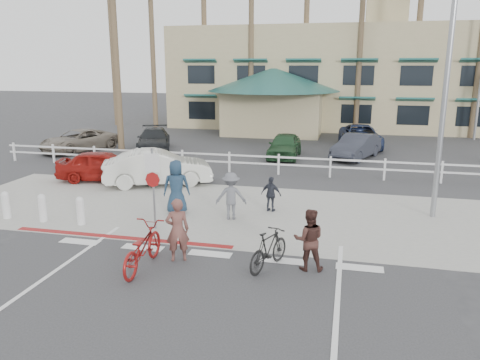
% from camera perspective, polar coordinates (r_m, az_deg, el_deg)
% --- Properties ---
extents(ground, '(140.00, 140.00, 0.00)m').
position_cam_1_polar(ground, '(12.54, -4.46, -10.06)').
color(ground, '#333335').
extents(bike_path, '(12.00, 16.00, 0.01)m').
position_cam_1_polar(bike_path, '(10.85, -7.74, -14.18)').
color(bike_path, '#333335').
rests_on(bike_path, ground).
extents(sidewalk_plaza, '(22.00, 7.00, 0.01)m').
position_cam_1_polar(sidewalk_plaza, '(16.60, 0.23, -3.91)').
color(sidewalk_plaza, gray).
rests_on(sidewalk_plaza, ground).
extents(cross_street, '(40.00, 5.00, 0.01)m').
position_cam_1_polar(cross_street, '(20.37, 2.75, -0.55)').
color(cross_street, '#333335').
rests_on(cross_street, ground).
extents(parking_lot, '(50.00, 16.00, 0.01)m').
position_cam_1_polar(parking_lot, '(29.56, 6.12, 3.94)').
color(parking_lot, '#333335').
rests_on(parking_lot, ground).
extents(curb_red, '(7.00, 0.25, 0.02)m').
position_cam_1_polar(curb_red, '(14.66, -14.35, -6.80)').
color(curb_red, maroon).
rests_on(curb_red, ground).
extents(rail_fence, '(29.40, 0.16, 1.00)m').
position_cam_1_polar(rail_fence, '(22.10, 4.99, 1.89)').
color(rail_fence, silver).
rests_on(rail_fence, ground).
extents(building, '(28.00, 16.00, 11.30)m').
position_cam_1_polar(building, '(41.93, 11.44, 14.43)').
color(building, tan).
rests_on(building, ground).
extents(sign_post, '(0.50, 0.10, 2.90)m').
position_cam_1_polar(sign_post, '(14.80, -10.51, -0.55)').
color(sign_post, gray).
rests_on(sign_post, ground).
extents(bollard_0, '(0.26, 0.26, 0.95)m').
position_cam_1_polar(bollard_0, '(16.04, -18.87, -3.57)').
color(bollard_0, silver).
rests_on(bollard_0, ground).
extents(bollard_1, '(0.26, 0.26, 0.95)m').
position_cam_1_polar(bollard_1, '(16.81, -22.94, -3.14)').
color(bollard_1, silver).
rests_on(bollard_1, ground).
extents(bollard_2, '(0.26, 0.26, 0.95)m').
position_cam_1_polar(bollard_2, '(17.66, -26.63, -2.74)').
color(bollard_2, silver).
rests_on(bollard_2, ground).
extents(streetlight_0, '(0.60, 2.00, 9.00)m').
position_cam_1_polar(streetlight_0, '(16.68, 23.84, 10.74)').
color(streetlight_0, gray).
rests_on(streetlight_0, ground).
extents(palm_0, '(4.00, 4.00, 15.00)m').
position_cam_1_polar(palm_0, '(41.82, -15.37, 16.76)').
color(palm_0, '#143617').
rests_on(palm_0, ground).
extents(palm_1, '(4.00, 4.00, 13.00)m').
position_cam_1_polar(palm_1, '(39.14, -10.62, 15.77)').
color(palm_1, '#143617').
rests_on(palm_1, ground).
extents(palm_2, '(4.00, 4.00, 16.00)m').
position_cam_1_polar(palm_2, '(38.77, -4.40, 18.20)').
color(palm_2, '#143617').
rests_on(palm_2, ground).
extents(palm_3, '(4.00, 4.00, 14.00)m').
position_cam_1_polar(palm_3, '(36.73, 1.38, 16.91)').
color(palm_3, '#143617').
rests_on(palm_3, ground).
extents(palm_4, '(4.00, 4.00, 15.00)m').
position_cam_1_polar(palm_4, '(37.15, 8.06, 17.52)').
color(palm_4, '#143617').
rests_on(palm_4, ground).
extents(palm_5, '(4.00, 4.00, 13.00)m').
position_cam_1_polar(palm_5, '(35.93, 14.46, 15.76)').
color(palm_5, '#143617').
rests_on(palm_5, ground).
extents(palm_6, '(4.00, 4.00, 17.00)m').
position_cam_1_polar(palm_6, '(37.33, 21.10, 18.29)').
color(palm_6, '#143617').
rests_on(palm_6, ground).
extents(palm_10, '(4.00, 4.00, 12.00)m').
position_cam_1_polar(palm_10, '(29.24, -14.95, 15.26)').
color(palm_10, '#143617').
rests_on(palm_10, ground).
extents(bike_red, '(0.78, 2.19, 1.14)m').
position_cam_1_polar(bike_red, '(12.24, -11.85, -8.05)').
color(bike_red, maroon).
rests_on(bike_red, ground).
extents(rider_red, '(0.74, 0.64, 1.72)m').
position_cam_1_polar(rider_red, '(12.46, -7.64, -6.05)').
color(rider_red, brown).
rests_on(rider_red, ground).
extents(bike_black, '(1.11, 1.77, 1.03)m').
position_cam_1_polar(bike_black, '(12.04, 3.51, -8.43)').
color(bike_black, black).
rests_on(bike_black, ground).
extents(rider_black, '(0.85, 0.70, 1.61)m').
position_cam_1_polar(rider_black, '(11.97, 8.39, -7.21)').
color(rider_black, '#3F241F').
rests_on(rider_black, ground).
extents(pedestrian_a, '(1.14, 0.81, 1.61)m').
position_cam_1_polar(pedestrian_a, '(15.64, -1.10, -1.97)').
color(pedestrian_a, slate).
rests_on(pedestrian_a, ground).
extents(pedestrian_child, '(0.79, 0.46, 1.27)m').
position_cam_1_polar(pedestrian_child, '(16.53, 3.82, -1.75)').
color(pedestrian_child, '#272A34').
rests_on(pedestrian_child, ground).
extents(pedestrian_b, '(1.07, 0.87, 1.90)m').
position_cam_1_polar(pedestrian_b, '(16.40, -7.76, -0.83)').
color(pedestrian_b, '#1C3248').
rests_on(pedestrian_b, ground).
extents(car_white_sedan, '(4.86, 3.36, 1.52)m').
position_cam_1_polar(car_white_sedan, '(20.47, -9.98, 1.50)').
color(car_white_sedan, silver).
rests_on(car_white_sedan, ground).
extents(car_red_compact, '(4.26, 2.43, 1.36)m').
position_cam_1_polar(car_red_compact, '(21.79, -16.36, 1.69)').
color(car_red_compact, maroon).
rests_on(car_red_compact, ground).
extents(lot_car_0, '(3.79, 5.17, 1.31)m').
position_cam_1_polar(lot_car_0, '(29.67, -19.10, 4.56)').
color(lot_car_0, slate).
rests_on(lot_car_0, ground).
extents(lot_car_1, '(3.39, 4.98, 1.34)m').
position_cam_1_polar(lot_car_1, '(28.78, -10.47, 4.86)').
color(lot_car_1, black).
rests_on(lot_car_1, ground).
extents(lot_car_2, '(1.61, 4.00, 1.36)m').
position_cam_1_polar(lot_car_2, '(26.25, 5.45, 4.20)').
color(lot_car_2, '#204727').
rests_on(lot_car_2, ground).
extents(lot_car_3, '(2.88, 4.35, 1.36)m').
position_cam_1_polar(lot_car_3, '(26.66, 13.98, 3.99)').
color(lot_car_3, '#2A2D37').
rests_on(lot_car_3, ground).
extents(lot_car_5, '(2.90, 5.23, 1.38)m').
position_cam_1_polar(lot_car_5, '(30.41, 14.47, 5.18)').
color(lot_car_5, '#1E2A4E').
rests_on(lot_car_5, ground).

